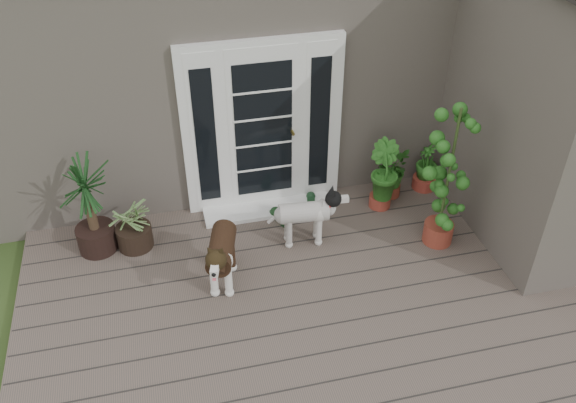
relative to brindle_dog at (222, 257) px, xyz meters
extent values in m
cube|color=#6B5B4C|center=(0.93, -0.85, -0.41)|extent=(6.20, 4.60, 0.12)
cube|color=#665E54|center=(0.93, 3.40, 1.08)|extent=(7.40, 4.00, 3.10)
cube|color=#665E54|center=(3.83, 0.25, 1.08)|extent=(1.60, 2.40, 3.10)
cube|color=white|center=(0.73, 1.35, 0.72)|extent=(1.90, 0.14, 2.15)
cube|color=white|center=(0.73, 1.15, -0.33)|extent=(1.60, 0.40, 0.05)
imported|color=#164F19|center=(2.33, 1.09, -0.09)|extent=(0.57, 0.57, 0.53)
imported|color=#265819|center=(2.12, 0.90, -0.01)|extent=(0.55, 0.55, 0.69)
imported|color=#17511C|center=(2.82, 1.15, -0.10)|extent=(0.41, 0.41, 0.51)
camera|label=1|loc=(-0.44, -4.79, 4.26)|focal=37.86mm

